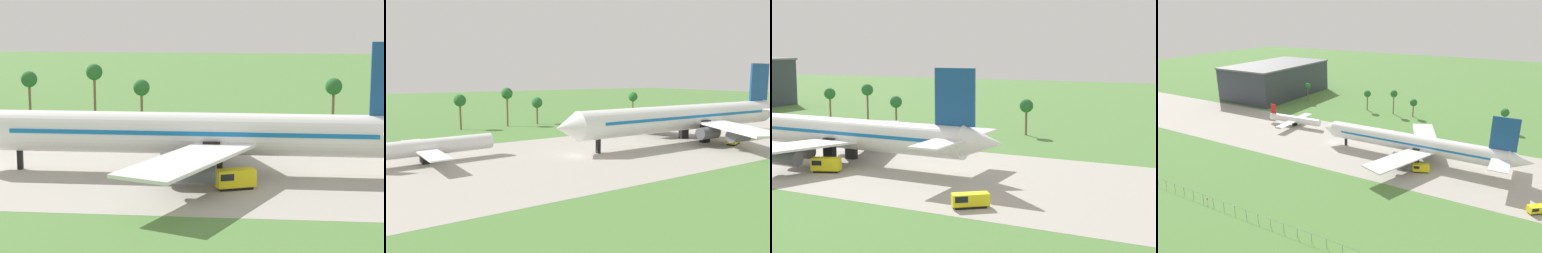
{
  "view_description": "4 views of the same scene",
  "coord_description": "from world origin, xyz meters",
  "views": [
    {
      "loc": [
        41.75,
        -99.03,
        23.47
      ],
      "look_at": [
        31.58,
        -0.02,
        6.97
      ],
      "focal_mm": 65.0,
      "sensor_mm": 36.0,
      "label": 1
    },
    {
      "loc": [
        -38.51,
        -62.6,
        16.11
      ],
      "look_at": [
        0.61,
        -0.02,
        5.97
      ],
      "focal_mm": 35.0,
      "sensor_mm": 36.0,
      "label": 2
    },
    {
      "loc": [
        104.19,
        -84.36,
        22.45
      ],
      "look_at": [
        62.54,
        -0.02,
        9.01
      ],
      "focal_mm": 50.0,
      "sensor_mm": 36.0,
      "label": 3
    },
    {
      "loc": [
        66.94,
        -107.34,
        48.94
      ],
      "look_at": [
        4.53,
        5.0,
        6.0
      ],
      "focal_mm": 32.0,
      "sensor_mm": 36.0,
      "label": 4
    }
  ],
  "objects": [
    {
      "name": "palm_tree_row",
      "position": [
        3.82,
        49.33,
        8.37
      ],
      "size": [
        108.16,
        3.6,
        12.23
      ],
      "color": "brown",
      "rests_on": "ground_plane"
    },
    {
      "name": "regional_aircraft",
      "position": [
        -26.86,
        9.68,
        2.9
      ],
      "size": [
        25.96,
        23.41,
        8.79
      ],
      "color": "white",
      "rests_on": "ground_plane"
    },
    {
      "name": "jet_airliner",
      "position": [
        33.27,
        -0.02,
        5.91
      ],
      "size": [
        74.4,
        52.39,
        19.35
      ],
      "color": "white",
      "rests_on": "ground_plane"
    },
    {
      "name": "taxiway_strip",
      "position": [
        0.0,
        0.0,
        0.01
      ],
      "size": [
        320.0,
        44.0,
        0.02
      ],
      "color": "#A8A399",
      "rests_on": "ground_plane"
    },
    {
      "name": "baggage_tug",
      "position": [
        38.15,
        -8.77,
        1.46
      ],
      "size": [
        5.66,
        3.8,
        2.73
      ],
      "color": "black",
      "rests_on": "ground_plane"
    },
    {
      "name": "ground_plane",
      "position": [
        0.0,
        0.0,
        0.0
      ],
      "size": [
        600.0,
        600.0,
        0.0
      ],
      "primitive_type": "plane",
      "color": "#517F3D"
    }
  ]
}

